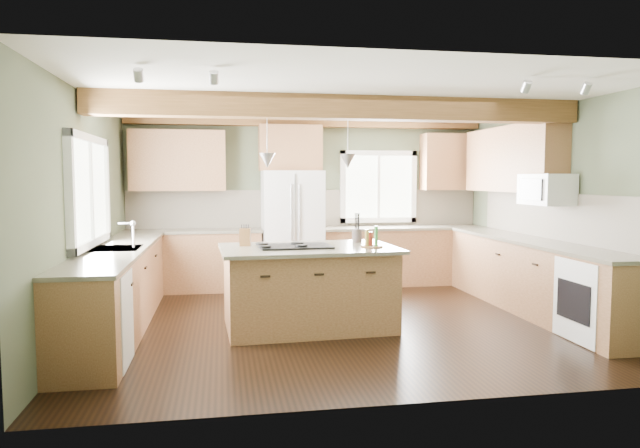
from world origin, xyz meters
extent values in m
plane|color=black|center=(0.00, 0.00, 0.00)|extent=(5.60, 5.60, 0.00)
plane|color=silver|center=(0.00, 0.00, 2.60)|extent=(5.60, 5.60, 0.00)
plane|color=#474F38|center=(0.00, 2.50, 1.30)|extent=(5.60, 0.00, 5.60)
plane|color=#474F38|center=(-2.80, 0.00, 1.30)|extent=(0.00, 5.00, 5.00)
plane|color=#474F38|center=(2.80, 0.00, 1.30)|extent=(0.00, 5.00, 5.00)
cube|color=#523417|center=(0.00, -0.19, 2.47)|extent=(5.55, 0.26, 0.26)
cube|color=#523417|center=(0.00, 2.40, 2.54)|extent=(5.55, 0.20, 0.10)
cube|color=brown|center=(0.00, 2.48, 1.21)|extent=(5.58, 0.03, 0.58)
cube|color=brown|center=(2.78, 0.05, 1.21)|extent=(0.03, 3.70, 0.58)
cube|color=brown|center=(-1.79, 2.20, 0.44)|extent=(2.02, 0.60, 0.88)
cube|color=#484235|center=(-1.79, 2.20, 0.90)|extent=(2.06, 0.64, 0.04)
cube|color=brown|center=(1.49, 2.20, 0.44)|extent=(2.62, 0.60, 0.88)
cube|color=#484235|center=(1.49, 2.20, 0.90)|extent=(2.66, 0.64, 0.04)
cube|color=brown|center=(-2.50, 0.05, 0.44)|extent=(0.60, 3.70, 0.88)
cube|color=#484235|center=(-2.50, 0.05, 0.90)|extent=(0.64, 3.74, 0.04)
cube|color=brown|center=(2.50, 0.05, 0.44)|extent=(0.60, 3.70, 0.88)
cube|color=#484235|center=(2.50, 0.05, 0.90)|extent=(0.64, 3.74, 0.04)
cube|color=brown|center=(-1.99, 2.33, 1.95)|extent=(1.40, 0.35, 0.90)
cube|color=brown|center=(-0.30, 2.33, 2.15)|extent=(0.96, 0.35, 0.70)
cube|color=brown|center=(2.62, 0.90, 1.95)|extent=(0.35, 2.20, 0.90)
cube|color=brown|center=(2.30, 2.33, 1.95)|extent=(0.90, 0.35, 0.90)
cube|color=white|center=(-2.78, 0.05, 1.55)|extent=(0.04, 1.60, 1.05)
cube|color=white|center=(1.15, 2.48, 1.55)|extent=(1.10, 0.04, 1.00)
cube|color=#262628|center=(-2.50, 0.05, 0.91)|extent=(0.50, 0.65, 0.03)
cylinder|color=#B2B2B7|center=(-2.32, 0.05, 1.05)|extent=(0.02, 0.02, 0.28)
cube|color=white|center=(-2.49, -1.25, 0.43)|extent=(0.60, 0.60, 0.84)
cube|color=white|center=(2.49, -1.25, 0.43)|extent=(0.60, 0.72, 0.84)
cube|color=white|center=(2.58, -0.05, 1.55)|extent=(0.40, 0.70, 0.38)
cone|color=#B2B2B7|center=(-0.86, -0.22, 1.88)|extent=(0.18, 0.18, 0.16)
cone|color=#B2B2B7|center=(0.06, -0.17, 1.88)|extent=(0.18, 0.18, 0.16)
cube|color=white|center=(-0.30, 2.12, 0.90)|extent=(0.90, 0.74, 1.80)
cube|color=brown|center=(-0.40, -0.19, 0.44)|extent=(1.87, 1.20, 0.88)
cube|color=#484235|center=(-0.40, -0.19, 0.90)|extent=(2.00, 1.33, 0.04)
cube|color=black|center=(-0.55, -0.20, 0.93)|extent=(0.81, 0.56, 0.02)
cube|color=brown|center=(-1.09, 0.01, 1.02)|extent=(0.13, 0.11, 0.20)
cylinder|color=#48403A|center=(0.25, 0.17, 1.00)|extent=(0.13, 0.13, 0.16)
camera|label=1|loc=(-1.35, -6.48, 1.69)|focal=32.00mm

